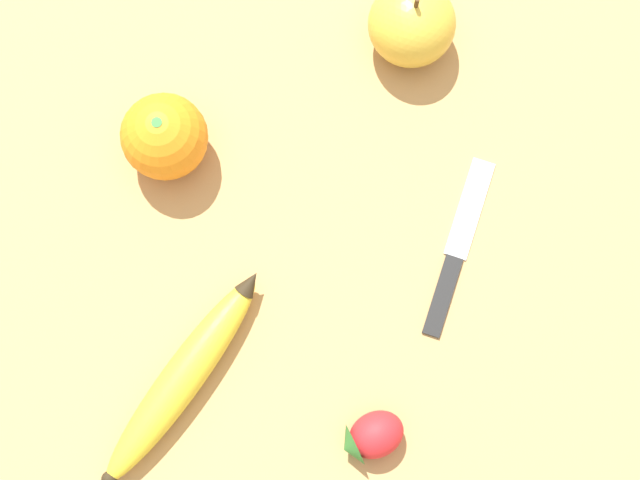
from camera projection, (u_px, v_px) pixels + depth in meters
ground_plane at (305, 289)px, 0.83m from camera, size 3.00×3.00×0.00m
banana at (184, 376)px, 0.80m from camera, size 0.17×0.19×0.04m
orange at (164, 137)px, 0.82m from camera, size 0.08×0.08×0.08m
strawberry at (372, 437)px, 0.79m from camera, size 0.05×0.06×0.04m
apple at (412, 24)px, 0.85m from camera, size 0.08×0.08×0.09m
paring_knife at (456, 253)px, 0.84m from camera, size 0.16×0.12×0.01m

